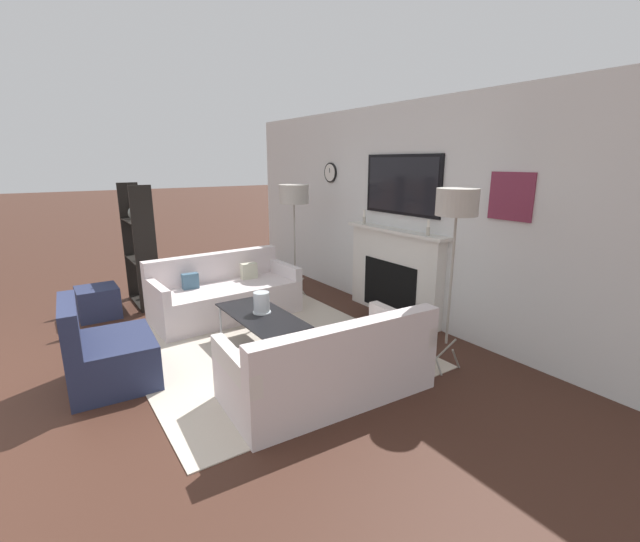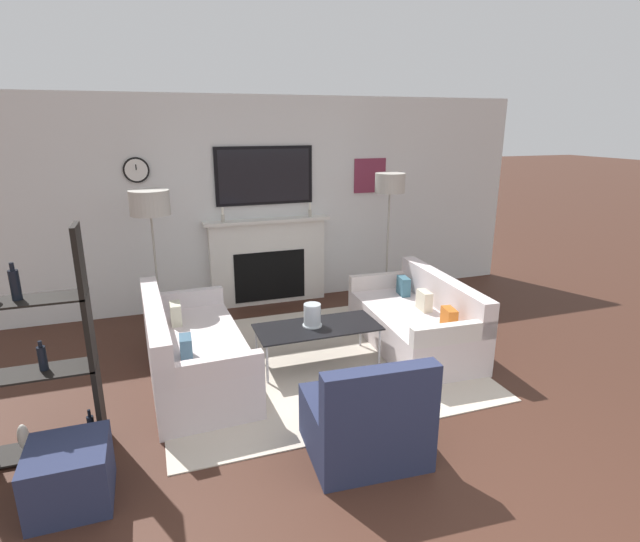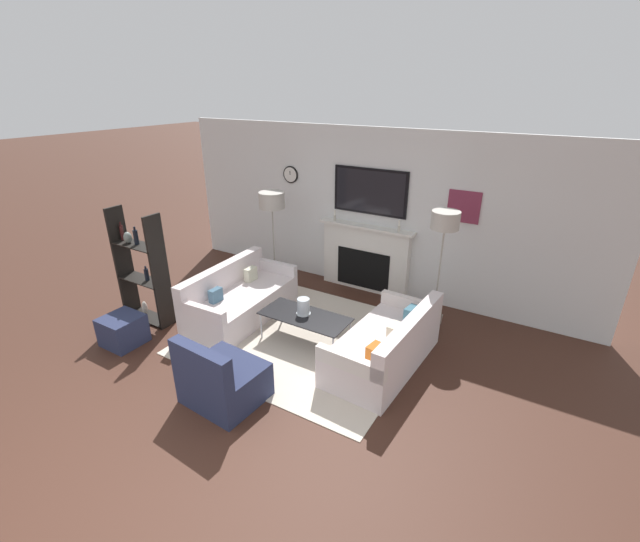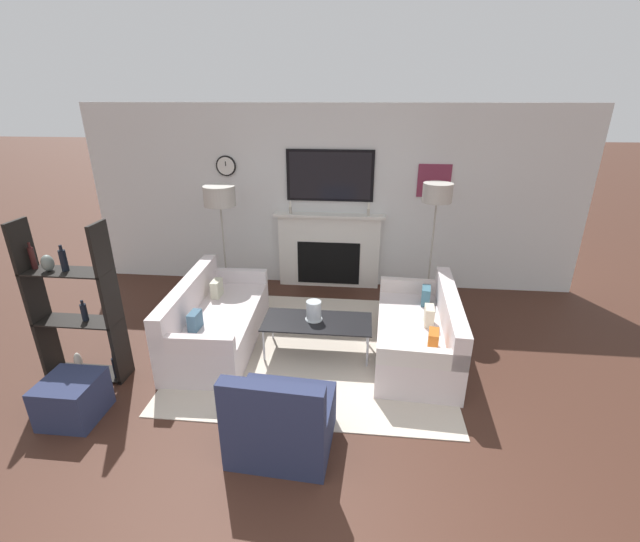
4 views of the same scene
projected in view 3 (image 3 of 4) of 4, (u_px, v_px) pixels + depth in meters
ground_plane at (107, 510)px, 3.59m from camera, size 60.00×60.00×0.00m
fireplace_wall at (369, 220)px, 7.09m from camera, size 7.36×0.28×2.70m
area_rug at (306, 338)px, 6.03m from camera, size 3.00×2.70×0.01m
couch_left at (240, 300)px, 6.48m from camera, size 0.92×1.87×0.80m
couch_right at (386, 346)px, 5.36m from camera, size 0.95×1.81×0.76m
armchair at (222, 380)px, 4.74m from camera, size 0.86×0.78×0.83m
coffee_table at (305, 317)px, 5.80m from camera, size 1.23×0.56×0.41m
hurricane_candle at (303, 307)px, 5.80m from camera, size 0.20×0.20×0.23m
floor_lamp_left at (272, 201)px, 7.06m from camera, size 0.43×0.43×1.67m
floor_lamp_right at (445, 222)px, 5.67m from camera, size 0.38×0.38×1.76m
shelf_unit at (141, 270)px, 6.22m from camera, size 0.85×0.28×1.70m
ottoman at (123, 330)px, 5.84m from camera, size 0.49×0.49×0.41m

